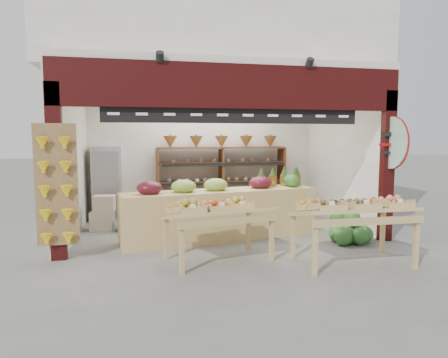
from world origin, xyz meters
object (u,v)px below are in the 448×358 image
cardboard_stack (115,217)px  display_table_left (212,211)px  back_shelving (221,166)px  watermelon_pile (350,230)px  refrigerator (107,183)px  display_table_right (353,208)px  mid_counter (220,212)px

cardboard_stack → display_table_left: size_ratio=0.61×
back_shelving → watermelon_pile: back_shelving is taller
refrigerator → display_table_left: bearing=-65.8°
refrigerator → watermelon_pile: bearing=-36.4°
watermelon_pile → refrigerator: bearing=146.4°
back_shelving → display_table_right: bearing=-74.4°
back_shelving → watermelon_pile: size_ratio=3.77×
refrigerator → display_table_right: size_ratio=1.00×
refrigerator → watermelon_pile: refrigerator is taller
cardboard_stack → display_table_left: display_table_left is taller
refrigerator → watermelon_pile: size_ratio=2.04×
mid_counter → display_table_left: size_ratio=2.18×
refrigerator → mid_counter: (2.15, -2.21, -0.33)m
back_shelving → watermelon_pile: (1.73, -2.90, -0.96)m
mid_counter → display_table_right: 2.43m
display_table_left → watermelon_pile: 2.70m
back_shelving → display_table_left: bearing=-103.9°
cardboard_stack → mid_counter: (1.92, -1.18, 0.24)m
refrigerator → display_table_right: refrigerator is taller
display_table_left → watermelon_pile: display_table_left is taller
cardboard_stack → display_table_right: display_table_right is taller
display_table_right → cardboard_stack: bearing=139.8°
refrigerator → cardboard_stack: refrigerator is taller
display_table_left → display_table_right: size_ratio=1.02×
cardboard_stack → display_table_left: (1.54, -2.42, 0.50)m
back_shelving → refrigerator: bearing=-179.7°
back_shelving → cardboard_stack: size_ratio=3.00×
refrigerator → mid_counter: size_ratio=0.45×
watermelon_pile → back_shelving: bearing=120.8°
display_table_left → watermelon_pile: bearing=12.4°
display_table_left → display_table_right: bearing=-15.7°
mid_counter → watermelon_pile: 2.32m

